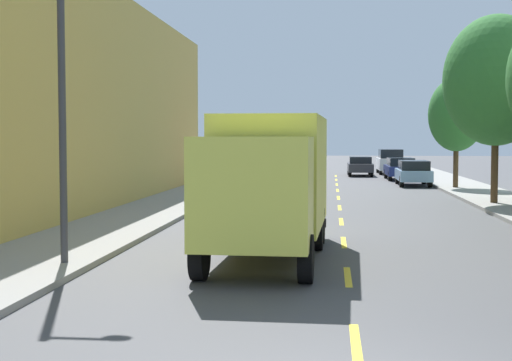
{
  "coord_description": "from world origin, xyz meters",
  "views": [
    {
      "loc": [
        -0.35,
        -8.12,
        2.84
      ],
      "look_at": [
        -3.13,
        19.23,
        1.25
      ],
      "focal_mm": 52.04,
      "sensor_mm": 36.0,
      "label": 1
    }
  ],
  "objects": [
    {
      "name": "ground_plane",
      "position": [
        0.0,
        30.0,
        0.0
      ],
      "size": [
        160.0,
        160.0,
        0.0
      ],
      "primitive_type": "plane",
      "color": "#424244"
    },
    {
      "name": "sidewalk_left",
      "position": [
        -7.1,
        28.0,
        0.07
      ],
      "size": [
        3.2,
        120.0,
        0.14
      ],
      "primitive_type": "cube",
      "color": "gray",
      "rests_on": "ground_plane"
    },
    {
      "name": "sidewalk_right",
      "position": [
        7.1,
        28.0,
        0.07
      ],
      "size": [
        3.2,
        120.0,
        0.14
      ],
      "primitive_type": "cube",
      "color": "gray",
      "rests_on": "ground_plane"
    },
    {
      "name": "lane_centerline_dashes",
      "position": [
        0.0,
        24.5,
        0.0
      ],
      "size": [
        0.14,
        47.2,
        0.01
      ],
      "color": "yellow",
      "rests_on": "ground_plane"
    },
    {
      "name": "street_tree_third",
      "position": [
        6.4,
        23.43,
        5.2
      ],
      "size": [
        4.34,
        4.34,
        7.77
      ],
      "color": "#47331E",
      "rests_on": "sidewalk_right"
    },
    {
      "name": "street_tree_farthest",
      "position": [
        6.4,
        33.05,
        4.09
      ],
      "size": [
        3.04,
        3.04,
        5.96
      ],
      "color": "#47331E",
      "rests_on": "sidewalk_right"
    },
    {
      "name": "street_lamp",
      "position": [
        -5.95,
        7.33,
        4.08
      ],
      "size": [
        1.35,
        0.28,
        6.81
      ],
      "color": "#38383D",
      "rests_on": "sidewalk_left"
    },
    {
      "name": "delivery_box_truck",
      "position": [
        -1.79,
        9.36,
        1.9
      ],
      "size": [
        2.62,
        7.6,
        3.35
      ],
      "color": "#D8D84C",
      "rests_on": "ground_plane"
    },
    {
      "name": "parked_sedan_teal",
      "position": [
        -4.39,
        23.35,
        0.75
      ],
      "size": [
        1.89,
        4.53,
        1.43
      ],
      "color": "#195B60",
      "rests_on": "ground_plane"
    },
    {
      "name": "parked_wagon_sky",
      "position": [
        4.48,
        36.3,
        0.8
      ],
      "size": [
        1.87,
        4.72,
        1.5
      ],
      "color": "#7A9EC6",
      "rests_on": "ground_plane"
    },
    {
      "name": "parked_wagon_navy",
      "position": [
        4.27,
        42.43,
        0.8
      ],
      "size": [
        1.88,
        4.72,
        1.5
      ],
      "color": "navy",
      "rests_on": "ground_plane"
    },
    {
      "name": "parked_suv_white",
      "position": [
        4.29,
        50.83,
        0.99
      ],
      "size": [
        1.98,
        4.81,
        1.93
      ],
      "color": "silver",
      "rests_on": "ground_plane"
    },
    {
      "name": "parked_pickup_orange",
      "position": [
        -4.3,
        49.58,
        0.83
      ],
      "size": [
        2.02,
        5.31,
        1.73
      ],
      "color": "orange",
      "rests_on": "ground_plane"
    },
    {
      "name": "parked_sedan_red",
      "position": [
        -4.49,
        33.9,
        0.75
      ],
      "size": [
        1.82,
        4.51,
        1.43
      ],
      "color": "#AD1E1E",
      "rests_on": "ground_plane"
    },
    {
      "name": "parked_sedan_burgundy",
      "position": [
        -4.49,
        42.99,
        0.75
      ],
      "size": [
        1.88,
        4.53,
        1.43
      ],
      "color": "maroon",
      "rests_on": "ground_plane"
    },
    {
      "name": "moving_charcoal_sedan",
      "position": [
        1.8,
        47.5,
        0.75
      ],
      "size": [
        1.8,
        4.5,
        1.43
      ],
      "color": "#333338",
      "rests_on": "ground_plane"
    }
  ]
}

